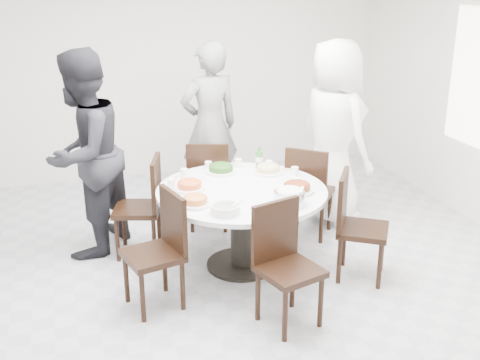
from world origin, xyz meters
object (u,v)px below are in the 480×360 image
object	(u,v)px
chair_ne	(310,190)
chair_sw	(153,253)
diner_right	(333,133)
diner_left	(84,155)
chair_n	(209,183)
dining_table	(242,228)
chair_se	(363,227)
soup_bowl	(225,209)
rice_bowl	(290,198)
chair_s	(290,268)
beverage_bottle	(259,158)
diner_middle	(210,126)
chair_nw	(137,207)

from	to	relation	value
chair_ne	chair_sw	xyz separation A→B (m)	(-1.73, -0.91, 0.00)
diner_right	diner_left	world-z (taller)	diner_left
chair_n	dining_table	bearing A→B (deg)	110.11
chair_sw	chair_se	world-z (taller)	same
soup_bowl	rice_bowl	bearing A→B (deg)	3.22
chair_s	beverage_bottle	bearing A→B (deg)	63.44
chair_se	diner_right	bearing A→B (deg)	20.02
chair_ne	chair_se	world-z (taller)	same
diner_right	beverage_bottle	distance (m)	0.96
rice_bowl	chair_ne	bearing A→B (deg)	57.23
chair_sw	diner_right	world-z (taller)	diner_right
chair_n	chair_sw	bearing A→B (deg)	76.63
chair_n	chair_se	size ratio (longest dim) A/B	1.00
chair_n	rice_bowl	xyz separation A→B (m)	(0.34, -1.40, 0.33)
chair_ne	rice_bowl	world-z (taller)	chair_ne
chair_sw	diner_left	size ratio (longest dim) A/B	0.49
dining_table	diner_left	distance (m)	1.60
dining_table	rice_bowl	world-z (taller)	rice_bowl
chair_n	chair_s	world-z (taller)	same
diner_middle	diner_left	world-z (taller)	diner_left
chair_ne	chair_nw	size ratio (longest dim) A/B	1.00
rice_bowl	chair_sw	bearing A→B (deg)	-179.76
chair_s	diner_left	size ratio (longest dim) A/B	0.49
dining_table	soup_bowl	size ratio (longest dim) A/B	6.40
dining_table	diner_left	xyz separation A→B (m)	(-1.29, 0.74, 0.59)
chair_s	beverage_bottle	xyz separation A→B (m)	(0.25, 1.48, 0.39)
chair_s	soup_bowl	xyz separation A→B (m)	(-0.36, 0.52, 0.31)
chair_s	soup_bowl	distance (m)	0.70
chair_nw	chair_sw	size ratio (longest dim) A/B	1.00
soup_bowl	beverage_bottle	distance (m)	1.13
diner_left	chair_sw	bearing A→B (deg)	55.45
chair_n	chair_s	size ratio (longest dim) A/B	1.00
chair_n	chair_se	world-z (taller)	same
chair_s	soup_bowl	world-z (taller)	chair_s
dining_table	diner_middle	bearing A→B (deg)	86.36
chair_nw	chair_sw	world-z (taller)	same
chair_se	beverage_bottle	size ratio (longest dim) A/B	4.21
chair_nw	chair_se	bearing A→B (deg)	77.03
rice_bowl	chair_se	bearing A→B (deg)	-4.40
diner_left	beverage_bottle	size ratio (longest dim) A/B	8.53
diner_left	soup_bowl	distance (m)	1.59
chair_sw	dining_table	bearing A→B (deg)	102.72
chair_sw	rice_bowl	distance (m)	1.19
chair_s	diner_left	xyz separation A→B (m)	(-1.37, 1.73, 0.49)
diner_right	soup_bowl	xyz separation A→B (m)	(-1.51, -1.25, -0.17)
chair_sw	beverage_bottle	bearing A→B (deg)	113.54
chair_se	diner_middle	xyz separation A→B (m)	(-0.85, 2.02, 0.45)
chair_se	chair_n	bearing A→B (deg)	67.44
dining_table	chair_ne	world-z (taller)	chair_ne
chair_nw	chair_s	bearing A→B (deg)	48.08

